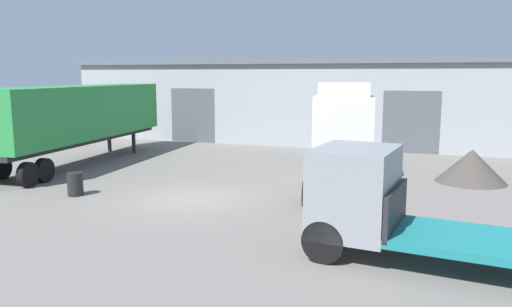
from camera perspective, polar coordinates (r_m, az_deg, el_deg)
ground_plane at (r=18.58m, az=-7.47°, el=-5.18°), size 60.00×60.00×0.00m
warehouse_building at (r=34.09m, az=5.72°, el=5.96°), size 32.34×6.58×5.42m
tractor_unit_white at (r=21.35m, az=9.86°, el=2.00°), size 3.49×6.81×4.20m
container_trailer_black at (r=26.78m, az=-19.59°, el=4.25°), size 3.52×12.43×3.96m
flatbed_truck_grey at (r=12.74m, az=17.59°, el=-6.16°), size 8.95×3.34×2.73m
gravel_pile at (r=22.97m, az=23.41°, el=-1.31°), size 2.89×2.89×1.41m
oil_drum at (r=20.05m, az=-19.96°, el=-3.31°), size 0.58×0.58×0.88m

